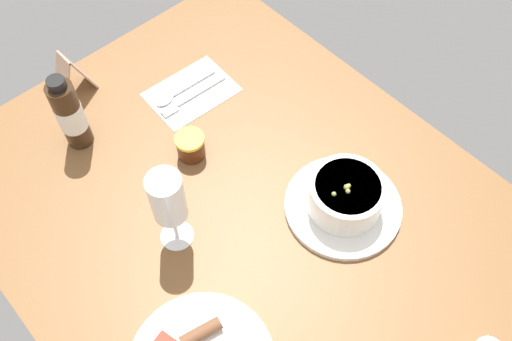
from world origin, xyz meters
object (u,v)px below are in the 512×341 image
object	(u,v)px
porridge_bowl	(345,198)
wine_glass	(168,200)
jam_jar	(191,146)
sauce_bottle_brown	(70,114)
menu_card	(70,75)
cutlery_setting	(190,92)

from	to	relation	value
porridge_bowl	wine_glass	xyz separation A→B (cm)	(16.44, 26.75, 9.30)
jam_jar	sauce_bottle_brown	xyz separation A→B (cm)	(18.08, 14.53, 5.52)
porridge_bowl	menu_card	bearing A→B (deg)	19.89
wine_glass	jam_jar	size ratio (longest dim) A/B	3.28
sauce_bottle_brown	cutlery_setting	bearing A→B (deg)	-102.21
porridge_bowl	jam_jar	world-z (taller)	porridge_bowl
wine_glass	menu_card	size ratio (longest dim) A/B	1.82
porridge_bowl	jam_jar	size ratio (longest dim) A/B	3.78
cutlery_setting	menu_card	size ratio (longest dim) A/B	1.79
wine_glass	menu_card	xyz separation A→B (cm)	(42.37, -5.47, -7.91)
sauce_bottle_brown	menu_card	xyz separation A→B (cm)	(11.76, -6.50, -3.05)
jam_jar	menu_card	distance (cm)	31.00
cutlery_setting	jam_jar	size ratio (longest dim) A/B	3.23
cutlery_setting	menu_card	world-z (taller)	menu_card
cutlery_setting	jam_jar	distance (cm)	16.29
jam_jar	sauce_bottle_brown	world-z (taller)	sauce_bottle_brown
wine_glass	sauce_bottle_brown	world-z (taller)	wine_glass
cutlery_setting	jam_jar	xyz separation A→B (cm)	(-12.83, 9.72, 2.48)
wine_glass	jam_jar	bearing A→B (deg)	-47.15
porridge_bowl	cutlery_setting	xyz separation A→B (cm)	(41.80, 3.52, -3.57)
porridge_bowl	jam_jar	bearing A→B (deg)	24.57
cutlery_setting	wine_glass	bearing A→B (deg)	137.51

